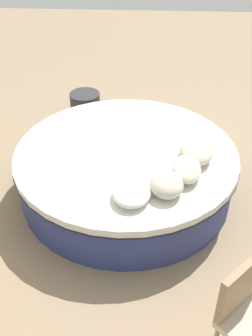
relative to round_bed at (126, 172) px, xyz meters
The scene contains 8 objects.
ground_plane 0.32m from the round_bed, ahead, with size 16.00×16.00×0.00m, color #9E8466.
round_bed is the anchor object (origin of this frame).
throw_pillow_0 0.93m from the round_bed, behind, with size 0.47×0.39×0.14m, color white.
throw_pillow_1 0.95m from the round_bed, 147.61° to the right, with size 0.42×0.35×0.20m, color beige.
throw_pillow_2 0.91m from the round_bed, 122.14° to the right, with size 0.49×0.31×0.18m, color beige.
throw_pillow_3 0.92m from the round_bed, 96.67° to the right, with size 0.52×0.38×0.20m, color beige.
patio_chair 2.35m from the round_bed, 151.99° to the right, with size 0.72×0.72×0.98m.
side_table 1.93m from the round_bed, 22.99° to the left, with size 0.48×0.48×0.48m, color #333338.
Camera 1 is at (-4.07, -0.23, 3.42)m, focal length 44.09 mm.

